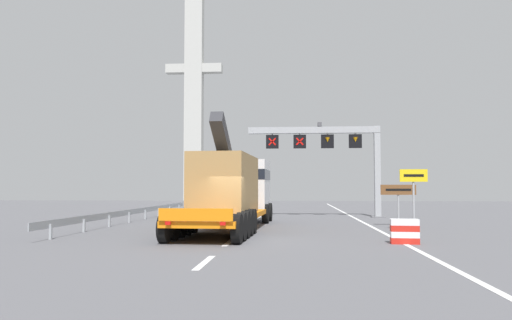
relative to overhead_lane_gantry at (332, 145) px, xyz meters
name	(u,v)px	position (x,y,z in m)	size (l,w,h in m)	color
ground	(238,240)	(-4.81, -15.22, -4.97)	(112.00, 112.00, 0.00)	#5B5B60
lane_markings	(256,220)	(-5.05, -3.49, -4.96)	(0.20, 38.06, 0.01)	silver
edge_line_right	(359,220)	(1.39, -3.22, -4.96)	(0.20, 63.00, 0.01)	silver
overhead_lane_gantry	(332,145)	(0.00, 0.00, 0.00)	(9.34, 0.90, 6.57)	#9EA0A5
heavy_haul_truck_orange	(234,189)	(-5.69, -9.33, -2.98)	(3.58, 14.15, 5.30)	orange
exit_sign_yellow	(414,185)	(3.00, -10.72, -2.80)	(1.29, 0.15, 2.91)	#9EA0A5
tourist_info_sign_brown	(398,194)	(2.88, -7.79, -3.26)	(1.84, 0.15, 2.20)	#9EA0A5
crash_barrier_striped	(405,231)	(1.41, -16.11, -4.52)	(1.04, 0.58, 0.90)	red
guardrail_left	(137,212)	(-12.28, -4.67, -4.41)	(0.13, 25.09, 0.76)	#999EA3
bridge_pylon_distant	(194,92)	(-18.60, 43.18, 12.35)	(9.00, 2.00, 33.86)	#B7B7B2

